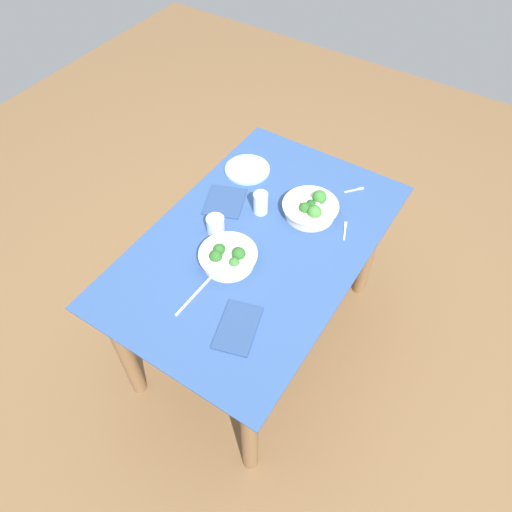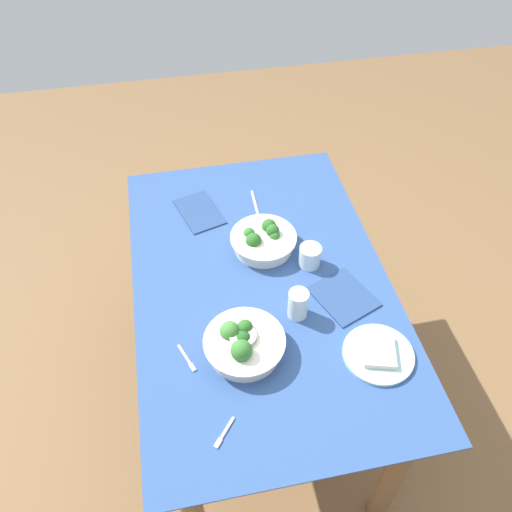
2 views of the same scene
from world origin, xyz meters
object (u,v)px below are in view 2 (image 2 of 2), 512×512
(fork_by_near_bowl, at_px, (187,359))
(napkin_folded_upper, at_px, (343,296))
(fork_by_far_bowl, at_px, (224,434))
(water_glass_side, at_px, (298,304))
(broccoli_bowl_far, at_px, (263,240))
(bread_side_plate, at_px, (378,353))
(broccoli_bowl_near, at_px, (243,344))
(water_glass_center, at_px, (310,256))
(napkin_folded_lower, at_px, (199,212))
(table_knife_left, at_px, (256,208))

(fork_by_near_bowl, distance_m, napkin_folded_upper, 0.56)
(fork_by_far_bowl, xyz_separation_m, fork_by_near_bowl, (-0.25, -0.07, 0.00))
(water_glass_side, height_order, fork_by_far_bowl, water_glass_side)
(broccoli_bowl_far, bearing_deg, water_glass_side, 8.21)
(broccoli_bowl_far, height_order, napkin_folded_upper, broccoli_bowl_far)
(bread_side_plate, height_order, napkin_folded_upper, bread_side_plate)
(water_glass_side, bearing_deg, broccoli_bowl_far, -171.79)
(broccoli_bowl_near, height_order, fork_by_far_bowl, broccoli_bowl_near)
(water_glass_center, distance_m, fork_by_near_bowl, 0.56)
(water_glass_center, relative_size, napkin_folded_lower, 0.37)
(fork_by_far_bowl, distance_m, fork_by_near_bowl, 0.26)
(water_glass_center, height_order, napkin_folded_lower, water_glass_center)
(bread_side_plate, xyz_separation_m, napkin_folded_upper, (-0.24, -0.03, -0.01))
(fork_by_far_bowl, bearing_deg, bread_side_plate, 146.93)
(water_glass_center, relative_size, napkin_folded_upper, 0.41)
(broccoli_bowl_far, xyz_separation_m, fork_by_near_bowl, (0.42, -0.32, -0.03))
(bread_side_plate, bearing_deg, napkin_folded_upper, -172.12)
(bread_side_plate, height_order, napkin_folded_lower, bread_side_plate)
(bread_side_plate, xyz_separation_m, water_glass_side, (-0.20, -0.20, 0.04))
(fork_by_far_bowl, relative_size, table_knife_left, 0.38)
(broccoli_bowl_far, relative_size, fork_by_near_bowl, 2.32)
(broccoli_bowl_far, xyz_separation_m, water_glass_side, (0.32, 0.05, 0.02))
(broccoli_bowl_near, bearing_deg, broccoli_bowl_far, 160.36)
(water_glass_center, xyz_separation_m, fork_by_near_bowl, (0.31, -0.47, -0.04))
(fork_by_far_bowl, xyz_separation_m, napkin_folded_lower, (-0.91, 0.04, 0.00))
(bread_side_plate, distance_m, napkin_folded_lower, 0.88)
(bread_side_plate, distance_m, water_glass_center, 0.42)
(water_glass_side, height_order, napkin_folded_upper, water_glass_side)
(broccoli_bowl_far, xyz_separation_m, fork_by_far_bowl, (0.67, -0.25, -0.03))
(fork_by_near_bowl, xyz_separation_m, napkin_folded_lower, (-0.66, 0.12, 0.00))
(water_glass_side, distance_m, napkin_folded_upper, 0.18)
(napkin_folded_upper, relative_size, napkin_folded_lower, 0.91)
(bread_side_plate, xyz_separation_m, table_knife_left, (-0.73, -0.23, -0.01))
(bread_side_plate, height_order, fork_by_far_bowl, bread_side_plate)
(broccoli_bowl_far, distance_m, water_glass_center, 0.18)
(napkin_folded_upper, bearing_deg, broccoli_bowl_far, -142.53)
(fork_by_near_bowl, relative_size, table_knife_left, 0.48)
(broccoli_bowl_far, xyz_separation_m, napkin_folded_lower, (-0.23, -0.21, -0.03))
(water_glass_center, bearing_deg, napkin_folded_lower, -134.88)
(fork_by_far_bowl, xyz_separation_m, table_knife_left, (-0.88, 0.27, -0.00))
(broccoli_bowl_far, bearing_deg, table_knife_left, 175.47)
(fork_by_near_bowl, bearing_deg, water_glass_center, 101.81)
(water_glass_center, distance_m, water_glass_side, 0.23)
(broccoli_bowl_near, relative_size, bread_side_plate, 1.14)
(broccoli_bowl_far, bearing_deg, fork_by_near_bowl, -37.57)
(napkin_folded_lower, bearing_deg, table_knife_left, 83.81)
(water_glass_side, relative_size, napkin_folded_lower, 0.48)
(water_glass_side, relative_size, fork_by_near_bowl, 1.01)
(fork_by_far_bowl, relative_size, fork_by_near_bowl, 0.79)
(water_glass_side, xyz_separation_m, fork_by_far_bowl, (0.35, -0.30, -0.05))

